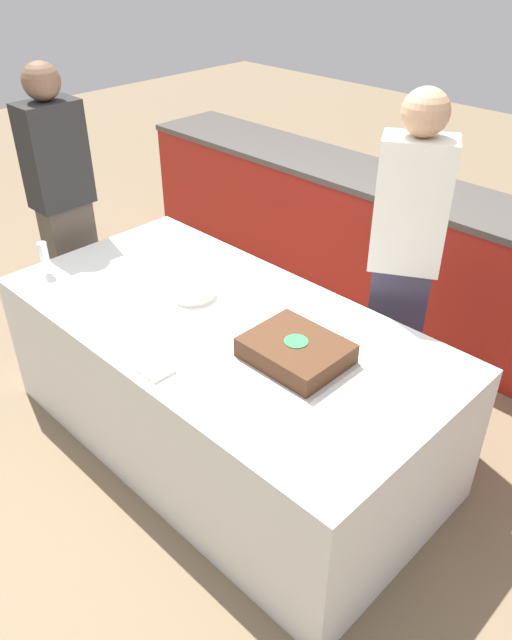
{
  "coord_description": "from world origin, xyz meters",
  "views": [
    {
      "loc": [
        1.79,
        -1.58,
        2.3
      ],
      "look_at": [
        0.22,
        0.0,
        0.84
      ],
      "focal_mm": 35.0,
      "sensor_mm": 36.0,
      "label": 1
    }
  ],
  "objects": [
    {
      "name": "wine_glass",
      "position": [
        -0.96,
        -0.34,
        0.86
      ],
      "size": [
        0.06,
        0.06,
        0.17
      ],
      "color": "white",
      "rests_on": "dining_table"
    },
    {
      "name": "person_seated_left",
      "position": [
        -1.31,
        0.0,
        0.88
      ],
      "size": [
        0.2,
        0.32,
        1.68
      ],
      "rotation": [
        0.0,
        0.0,
        1.57
      ],
      "color": "#4C4238",
      "rests_on": "ground_plane"
    },
    {
      "name": "cake",
      "position": [
        0.44,
        0.01,
        0.79
      ],
      "size": [
        0.44,
        0.37,
        0.1
      ],
      "color": "#B7B2AD",
      "rests_on": "dining_table"
    },
    {
      "name": "plate_stack",
      "position": [
        -0.25,
        0.05,
        0.77
      ],
      "size": [
        0.21,
        0.21,
        0.05
      ],
      "color": "white",
      "rests_on": "dining_table"
    },
    {
      "name": "ground_plane",
      "position": [
        0.0,
        0.0,
        0.0
      ],
      "size": [
        14.0,
        14.0,
        0.0
      ],
      "primitive_type": "plane",
      "color": "#7A664C"
    },
    {
      "name": "utensil_pile",
      "position": [
        0.09,
        -0.45,
        0.75
      ],
      "size": [
        0.13,
        0.11,
        0.02
      ],
      "color": "white",
      "rests_on": "dining_table"
    },
    {
      "name": "back_counter",
      "position": [
        0.0,
        1.63,
        0.46
      ],
      "size": [
        4.4,
        0.58,
        0.92
      ],
      "color": "#A82319",
      "rests_on": "ground_plane"
    },
    {
      "name": "person_cutting_cake",
      "position": [
        0.44,
        0.77,
        0.9
      ],
      "size": [
        0.38,
        0.33,
        1.71
      ],
      "rotation": [
        0.0,
        0.0,
        -2.62
      ],
      "color": "#383347",
      "rests_on": "ground_plane"
    },
    {
      "name": "side_plate_near_cake",
      "position": [
        0.4,
        0.32,
        0.74
      ],
      "size": [
        0.18,
        0.18,
        0.0
      ],
      "color": "white",
      "rests_on": "dining_table"
    },
    {
      "name": "dining_table",
      "position": [
        0.0,
        0.0,
        0.37
      ],
      "size": [
        2.18,
        1.1,
        0.74
      ],
      "color": "silver",
      "rests_on": "ground_plane"
    }
  ]
}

